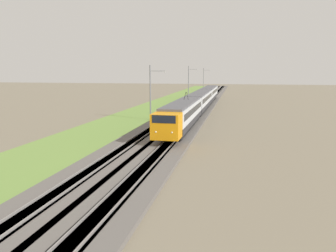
{
  "coord_description": "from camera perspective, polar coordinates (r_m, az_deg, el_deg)",
  "views": [
    {
      "loc": [
        -1.58,
        -10.79,
        7.8
      ],
      "look_at": [
        31.22,
        -3.88,
        2.16
      ],
      "focal_mm": 35.0,
      "sensor_mm": 36.0,
      "label": 1
    }
  ],
  "objects": [
    {
      "name": "catenary_mast_far",
      "position": [
        92.7,
        3.63,
        7.64
      ],
      "size": [
        0.22,
        2.56,
        9.19
      ],
      "color": "slate",
      "rests_on": "ground"
    },
    {
      "name": "ballast_main",
      "position": [
        53.25,
        0.08,
        1.29
      ],
      "size": [
        240.0,
        4.4,
        0.3
      ],
      "color": "#605B56",
      "rests_on": "ground"
    },
    {
      "name": "passenger_train",
      "position": [
        63.26,
        5.6,
        4.51
      ],
      "size": [
        63.08,
        2.99,
        4.92
      ],
      "rotation": [
        0.0,
        0.0,
        3.14
      ],
      "color": "orange",
      "rests_on": "ground"
    },
    {
      "name": "track_main",
      "position": [
        53.25,
        0.08,
        1.3
      ],
      "size": [
        240.0,
        1.57,
        0.45
      ],
      "color": "#4C4238",
      "rests_on": "ground"
    },
    {
      "name": "grass_verge",
      "position": [
        54.58,
        -5.37,
        1.35
      ],
      "size": [
        240.0,
        11.6,
        0.12
      ],
      "color": "olive",
      "rests_on": "ground"
    },
    {
      "name": "catenary_mast_mid",
      "position": [
        52.04,
        -3.03,
        5.9
      ],
      "size": [
        0.22,
        2.56,
        8.73
      ],
      "color": "slate",
      "rests_on": "ground"
    },
    {
      "name": "ballast_adjacent",
      "position": [
        52.6,
        4.22,
        1.16
      ],
      "size": [
        240.0,
        4.4,
        0.3
      ],
      "color": "#605B56",
      "rests_on": "ground"
    },
    {
      "name": "track_adjacent",
      "position": [
        52.6,
        4.22,
        1.17
      ],
      "size": [
        240.0,
        1.57,
        0.45
      ],
      "color": "#4C4238",
      "rests_on": "ground"
    },
    {
      "name": "catenary_mast_distant",
      "position": [
        133.88,
        6.22,
        8.15
      ],
      "size": [
        0.22,
        2.56,
        9.06
      ],
      "color": "slate",
      "rests_on": "ground"
    }
  ]
}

